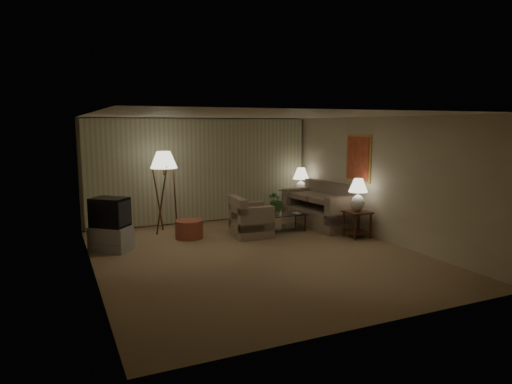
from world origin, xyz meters
TOP-DOWN VIEW (x-y plane):
  - ground at (0.00, 0.00)m, footprint 7.00×7.00m
  - room_shell at (0.02, 1.51)m, footprint 6.04×7.02m
  - sofa at (2.50, 1.70)m, footprint 2.18×1.45m
  - armchair at (0.52, 1.42)m, footprint 0.96×0.92m
  - side_table_near at (2.65, 0.35)m, footprint 0.52×0.52m
  - side_table_far at (2.65, 2.90)m, footprint 0.45×0.37m
  - table_lamp_near at (2.65, 0.35)m, footprint 0.43×0.43m
  - table_lamp_far at (2.65, 2.90)m, footprint 0.44×0.44m
  - coffee_table at (1.41, 1.60)m, footprint 1.12×0.61m
  - tv_cabinet at (-2.55, 1.49)m, footprint 1.26×1.26m
  - crt_tv at (-2.55, 1.49)m, footprint 1.16×1.16m
  - floor_lamp at (-1.19, 2.58)m, footprint 0.62×0.62m
  - ottoman at (-0.83, 1.83)m, footprint 0.77×0.77m
  - vase at (1.26, 1.60)m, footprint 0.19×0.19m
  - flowers at (1.26, 1.60)m, footprint 0.48×0.42m
  - book at (1.66, 1.50)m, footprint 0.18×0.23m

SIDE VIEW (x-z plane):
  - ground at x=0.00m, z-range 0.00..0.00m
  - ottoman at x=-0.83m, z-range 0.00..0.41m
  - tv_cabinet at x=-2.55m, z-range 0.00..0.50m
  - coffee_table at x=1.41m, z-range 0.07..0.48m
  - armchair at x=0.52m, z-range 0.00..0.72m
  - side_table_far at x=2.65m, z-range 0.09..0.69m
  - side_table_near at x=2.65m, z-range 0.11..0.71m
  - book at x=1.66m, z-range 0.41..0.43m
  - sofa at x=2.50m, z-range 0.00..0.86m
  - vase at x=1.26m, z-range 0.41..0.56m
  - crt_tv at x=-2.55m, z-range 0.50..1.08m
  - flowers at x=1.26m, z-range 0.56..1.08m
  - floor_lamp at x=-1.19m, z-range 0.05..1.96m
  - table_lamp_near at x=2.65m, z-range 0.67..1.40m
  - table_lamp_far at x=2.65m, z-range 0.67..1.43m
  - room_shell at x=0.02m, z-range 0.39..3.11m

